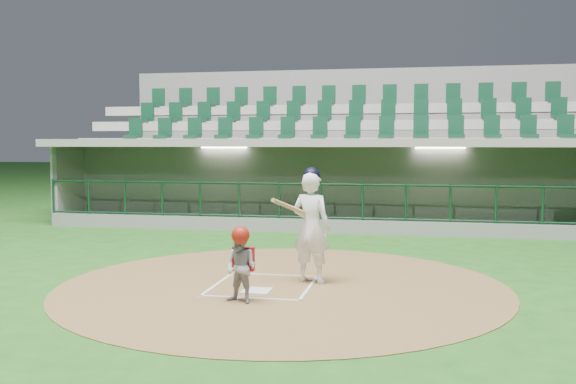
{
  "coord_description": "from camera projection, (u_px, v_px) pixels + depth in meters",
  "views": [
    {
      "loc": [
        2.39,
        -10.15,
        2.29
      ],
      "look_at": [
        -0.17,
        2.6,
        1.3
      ],
      "focal_mm": 40.0,
      "sensor_mm": 36.0,
      "label": 1
    }
  ],
  "objects": [
    {
      "name": "ground",
      "position": [
        267.0,
        282.0,
        10.57
      ],
      "size": [
        120.0,
        120.0,
        0.0
      ],
      "primitive_type": "plane",
      "color": "#1C4F16",
      "rests_on": "ground"
    },
    {
      "name": "dirt_circle",
      "position": [
        282.0,
        286.0,
        10.31
      ],
      "size": [
        7.2,
        7.2,
        0.01
      ],
      "primitive_type": "cylinder",
      "color": "brown",
      "rests_on": "ground"
    },
    {
      "name": "home_plate",
      "position": [
        257.0,
        291.0,
        9.88
      ],
      "size": [
        0.43,
        0.43,
        0.02
      ],
      "primitive_type": "cube",
      "color": "silver",
      "rests_on": "dirt_circle"
    },
    {
      "name": "batter_box_chalk",
      "position": [
        263.0,
        285.0,
        10.27
      ],
      "size": [
        1.55,
        1.8,
        0.01
      ],
      "color": "white",
      "rests_on": "ground"
    },
    {
      "name": "dugout_structure",
      "position": [
        331.0,
        190.0,
        18.14
      ],
      "size": [
        16.4,
        3.7,
        3.0
      ],
      "color": "slate",
      "rests_on": "ground"
    },
    {
      "name": "seating_deck",
      "position": [
        343.0,
        170.0,
        21.12
      ],
      "size": [
        17.0,
        6.72,
        5.15
      ],
      "color": "slate",
      "rests_on": "ground"
    },
    {
      "name": "batter",
      "position": [
        311.0,
        225.0,
        10.47
      ],
      "size": [
        0.92,
        0.95,
        1.89
      ],
      "color": "white",
      "rests_on": "dirt_circle"
    },
    {
      "name": "catcher",
      "position": [
        241.0,
        264.0,
        9.15
      ],
      "size": [
        0.6,
        0.53,
        1.1
      ],
      "color": "#9A9A9F",
      "rests_on": "dirt_circle"
    }
  ]
}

